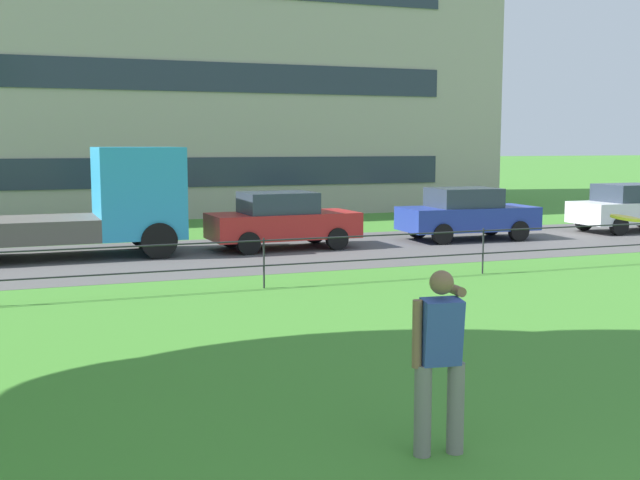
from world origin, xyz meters
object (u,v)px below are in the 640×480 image
at_px(person_thrower, 439,356).
at_px(car_white_left, 631,208).
at_px(car_blue_right, 467,214).
at_px(apartment_building_background, 2,37).
at_px(flatbed_truck_far_right, 79,209).
at_px(frisbee, 626,218).
at_px(car_red_center, 282,220).

bearing_deg(person_thrower, car_white_left, 43.58).
relative_size(car_blue_right, apartment_building_background, 0.10).
bearing_deg(flatbed_truck_far_right, car_white_left, -0.87).
bearing_deg(flatbed_truck_far_right, apartment_building_background, 96.59).
relative_size(frisbee, flatbed_truck_far_right, 0.05).
xyz_separation_m(car_blue_right, apartment_building_background, (-12.80, 16.15, 6.50)).
distance_m(flatbed_truck_far_right, apartment_building_background, 17.03).
distance_m(frisbee, car_white_left, 19.96).
xyz_separation_m(car_blue_right, car_white_left, (6.18, 0.08, 0.00)).
xyz_separation_m(person_thrower, car_red_center, (3.04, 14.15, -0.15)).
distance_m(person_thrower, flatbed_truck_far_right, 14.67).
distance_m(person_thrower, car_red_center, 14.48).
relative_size(car_red_center, car_white_left, 1.01).
bearing_deg(flatbed_truck_far_right, car_blue_right, -1.81).
distance_m(frisbee, car_blue_right, 16.40).
height_order(flatbed_truck_far_right, car_blue_right, flatbed_truck_far_right).
bearing_deg(apartment_building_background, person_thrower, -82.46).
distance_m(flatbed_truck_far_right, car_blue_right, 10.98).
height_order(person_thrower, apartment_building_background, apartment_building_background).
height_order(flatbed_truck_far_right, apartment_building_background, apartment_building_background).
xyz_separation_m(frisbee, apartment_building_background, (-5.60, 30.82, 5.10)).
relative_size(person_thrower, apartment_building_background, 0.04).
height_order(car_red_center, apartment_building_background, apartment_building_background).
bearing_deg(person_thrower, flatbed_truck_far_right, 98.58).
xyz_separation_m(person_thrower, car_white_left, (14.96, 14.24, -0.15)).
relative_size(flatbed_truck_far_right, apartment_building_background, 0.18).
height_order(frisbee, car_red_center, frisbee).
distance_m(car_red_center, car_white_left, 11.92).
height_order(frisbee, apartment_building_background, apartment_building_background).
xyz_separation_m(frisbee, flatbed_truck_far_right, (-3.77, 15.02, -0.96)).
bearing_deg(frisbee, apartment_building_background, 100.30).
distance_m(frisbee, flatbed_truck_far_right, 15.51).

